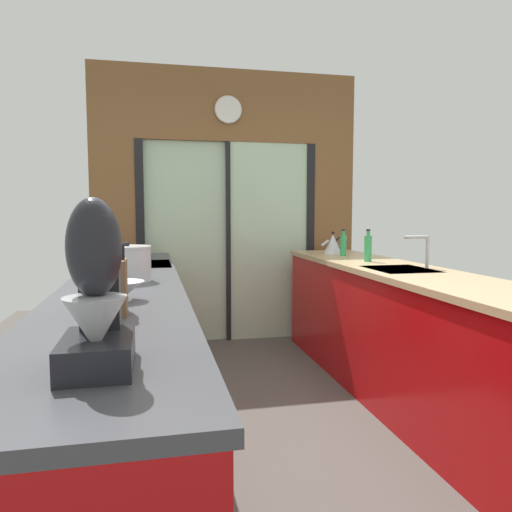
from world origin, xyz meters
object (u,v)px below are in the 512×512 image
at_px(knife_block, 116,286).
at_px(kettle, 333,244).
at_px(oven_range, 132,326).
at_px(mixing_bowl_near, 121,290).
at_px(mixing_bowl_far, 136,251).
at_px(stand_mixer, 96,304).
at_px(stock_pot, 127,264).
at_px(soap_bottle_near, 368,248).
at_px(soap_bottle_far, 343,245).

distance_m(knife_block, kettle, 2.95).
bearing_deg(kettle, oven_range, -163.12).
xyz_separation_m(mixing_bowl_near, mixing_bowl_far, (0.00, 2.21, -0.00)).
bearing_deg(knife_block, kettle, 52.87).
distance_m(oven_range, stand_mixer, 2.53).
bearing_deg(kettle, stock_pot, -140.78).
xyz_separation_m(mixing_bowl_far, soap_bottle_near, (1.78, -0.88, 0.07)).
xyz_separation_m(oven_range, kettle, (1.80, 0.55, 0.56)).
bearing_deg(mixing_bowl_near, kettle, 49.23).
distance_m(mixing_bowl_far, stock_pot, 1.60).
xyz_separation_m(kettle, soap_bottle_far, (-0.00, -0.25, 0.01)).
relative_size(kettle, soap_bottle_near, 1.01).
bearing_deg(soap_bottle_far, mixing_bowl_near, -134.37).
distance_m(oven_range, stock_pot, 1.07).
relative_size(oven_range, knife_block, 3.45).
bearing_deg(soap_bottle_near, mixing_bowl_near, -143.34).
bearing_deg(knife_block, mixing_bowl_far, 90.00).
distance_m(stand_mixer, kettle, 3.49).
bearing_deg(soap_bottle_far, mixing_bowl_far, 167.71).
bearing_deg(knife_block, stock_pot, 90.00).
xyz_separation_m(knife_block, stand_mixer, (-0.00, -0.64, 0.05)).
distance_m(mixing_bowl_near, soap_bottle_near, 2.22).
relative_size(mixing_bowl_far, soap_bottle_far, 0.82).
bearing_deg(kettle, mixing_bowl_far, 175.50).
distance_m(mixing_bowl_near, soap_bottle_far, 2.55).
bearing_deg(knife_block, oven_range, 90.59).
xyz_separation_m(soap_bottle_near, soap_bottle_far, (0.00, 0.49, -0.01)).
relative_size(mixing_bowl_far, kettle, 0.76).
distance_m(oven_range, soap_bottle_far, 1.91).
distance_m(mixing_bowl_near, kettle, 2.73).
bearing_deg(knife_block, soap_bottle_far, 49.80).
height_order(mixing_bowl_near, soap_bottle_near, soap_bottle_near).
distance_m(knife_block, soap_bottle_far, 2.76).
bearing_deg(soap_bottle_near, knife_block, -137.83).
bearing_deg(kettle, mixing_bowl_near, -130.77).
height_order(stand_mixer, kettle, stand_mixer).
bearing_deg(mixing_bowl_far, soap_bottle_far, -12.29).
bearing_deg(stock_pot, stand_mixer, -90.00).
relative_size(stock_pot, soap_bottle_far, 1.13).
relative_size(knife_block, soap_bottle_far, 1.14).
height_order(knife_block, kettle, knife_block).
xyz_separation_m(oven_range, mixing_bowl_far, (0.02, 0.69, 0.51)).
bearing_deg(soap_bottle_near, stock_pot, -158.18).
relative_size(oven_range, stock_pot, 3.48).
relative_size(stand_mixer, soap_bottle_far, 1.80).
bearing_deg(mixing_bowl_far, stock_pot, -90.00).
distance_m(stock_pot, soap_bottle_near, 1.92).
xyz_separation_m(mixing_bowl_far, stock_pot, (0.00, -1.59, 0.06)).
relative_size(mixing_bowl_far, soap_bottle_near, 0.76).
height_order(stock_pot, soap_bottle_far, soap_bottle_far).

